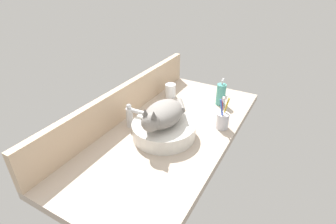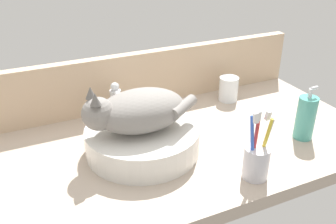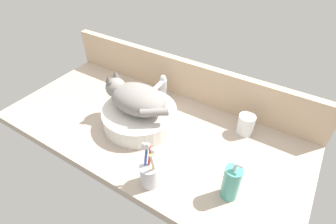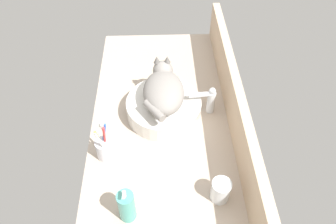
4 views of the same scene
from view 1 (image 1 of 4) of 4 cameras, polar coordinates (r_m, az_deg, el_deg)
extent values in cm
cube|color=#B2A08E|center=(139.94, 0.26, -4.70)|extent=(132.10, 62.21, 4.00)
cube|color=#CCAD8C|center=(148.29, -9.69, 2.20)|extent=(132.10, 3.60, 19.10)
cylinder|color=silver|center=(132.63, -0.85, -3.85)|extent=(32.14, 32.14, 7.61)
ellipsoid|color=gray|center=(127.68, -0.88, -0.38)|extent=(25.14, 17.21, 11.00)
sphere|color=gray|center=(118.24, -3.72, -2.31)|extent=(8.80, 8.80, 8.80)
cone|color=#635F5B|center=(113.69, -3.13, -0.54)|extent=(2.80, 2.80, 3.20)
cone|color=#635F5B|center=(115.79, -4.99, 0.00)|extent=(2.80, 2.80, 3.20)
cylinder|color=gray|center=(134.08, 2.78, 1.42)|extent=(10.85, 8.91, 3.20)
cylinder|color=silver|center=(140.86, -8.34, -1.17)|extent=(3.60, 3.60, 11.00)
cylinder|color=silver|center=(135.92, -6.74, 0.11)|extent=(2.72, 10.10, 2.20)
sphere|color=silver|center=(137.55, -8.55, 1.21)|extent=(2.80, 2.80, 2.80)
cylinder|color=teal|center=(164.25, 11.44, 3.76)|extent=(5.69, 5.69, 13.34)
cylinder|color=silver|center=(160.92, 11.73, 6.34)|extent=(1.20, 1.20, 2.80)
cylinder|color=silver|center=(161.44, 11.92, 6.94)|extent=(2.20, 1.00, 1.00)
cylinder|color=silver|center=(141.68, 11.79, -1.88)|extent=(6.57, 6.57, 8.67)
cylinder|color=blue|center=(138.03, 11.71, -0.58)|extent=(1.16, 4.32, 16.84)
cube|color=white|center=(133.99, 12.08, 2.55)|extent=(1.24, 1.27, 2.53)
cylinder|color=white|center=(141.11, 12.16, 0.09)|extent=(1.25, 4.32, 16.85)
cube|color=white|center=(137.16, 12.54, 3.17)|extent=(1.25, 1.27, 2.54)
cylinder|color=#D13838|center=(139.08, 11.62, -0.31)|extent=(2.58, 2.14, 17.03)
cube|color=white|center=(135.07, 11.99, 2.80)|extent=(1.44, 0.97, 2.56)
cylinder|color=yellow|center=(141.00, 12.19, 0.06)|extent=(1.05, 4.02, 16.88)
cube|color=white|center=(137.05, 12.57, 3.14)|extent=(1.22, 1.23, 2.52)
cylinder|color=white|center=(171.51, 0.52, 4.72)|extent=(6.93, 6.93, 8.80)
cylinder|color=silver|center=(172.29, 0.52, 4.17)|extent=(6.10, 6.10, 5.17)
camera|label=2|loc=(0.72, 51.60, 3.56)|focal=40.00mm
camera|label=3|loc=(1.52, 37.34, 24.70)|focal=28.00mm
camera|label=4|loc=(2.02, 16.94, 37.28)|focal=35.00mm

